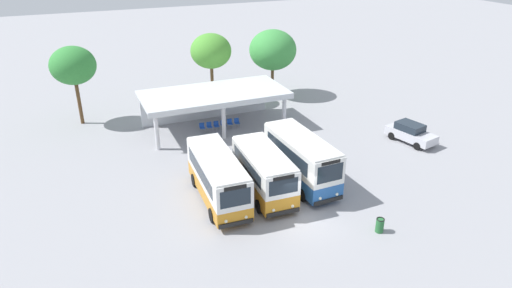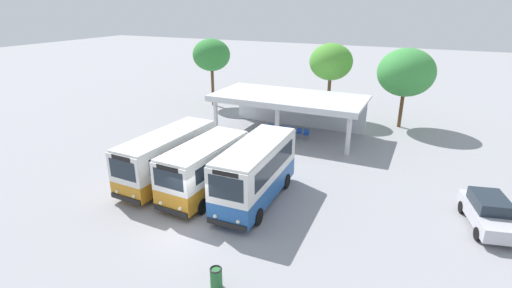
{
  "view_description": "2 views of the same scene",
  "coord_description": "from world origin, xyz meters",
  "px_view_note": "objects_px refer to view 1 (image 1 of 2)",
  "views": [
    {
      "loc": [
        -11.83,
        -20.45,
        15.99
      ],
      "look_at": [
        -0.18,
        7.32,
        2.01
      ],
      "focal_mm": 32.05,
      "sensor_mm": 36.0,
      "label": 1
    },
    {
      "loc": [
        9.94,
        -13.01,
        10.64
      ],
      "look_at": [
        0.75,
        6.66,
        2.45
      ],
      "focal_mm": 26.38,
      "sensor_mm": 36.0,
      "label": 2
    }
  ],
  "objects_px": {
    "city_bus_nearest_orange": "(218,176)",
    "waiting_chair_far_end_seat": "(237,122)",
    "waiting_chair_end_by_column": "(202,127)",
    "litter_bin_apron": "(380,225)",
    "waiting_chair_fifth_seat": "(230,123)",
    "waiting_chair_middle_seat": "(216,125)",
    "waiting_chair_second_from_end": "(209,126)",
    "city_bus_middle_cream": "(301,158)",
    "city_bus_second_in_row": "(264,171)",
    "waiting_chair_fourth_seat": "(223,124)",
    "parked_car_flank": "(411,133)"
  },
  "relations": [
    {
      "from": "city_bus_nearest_orange",
      "to": "waiting_chair_far_end_seat",
      "type": "height_order",
      "value": "city_bus_nearest_orange"
    },
    {
      "from": "waiting_chair_end_by_column",
      "to": "litter_bin_apron",
      "type": "distance_m",
      "value": 18.96
    },
    {
      "from": "waiting_chair_fifth_seat",
      "to": "litter_bin_apron",
      "type": "height_order",
      "value": "litter_bin_apron"
    },
    {
      "from": "city_bus_nearest_orange",
      "to": "waiting_chair_middle_seat",
      "type": "xyz_separation_m",
      "value": [
        3.51,
        11.07,
        -1.23
      ]
    },
    {
      "from": "waiting_chair_end_by_column",
      "to": "waiting_chair_second_from_end",
      "type": "xyz_separation_m",
      "value": [
        0.64,
        -0.04,
        0.0
      ]
    },
    {
      "from": "waiting_chair_second_from_end",
      "to": "waiting_chair_middle_seat",
      "type": "distance_m",
      "value": 0.64
    },
    {
      "from": "waiting_chair_second_from_end",
      "to": "waiting_chair_far_end_seat",
      "type": "bearing_deg",
      "value": -1.92
    },
    {
      "from": "city_bus_middle_cream",
      "to": "waiting_chair_second_from_end",
      "type": "height_order",
      "value": "city_bus_middle_cream"
    },
    {
      "from": "city_bus_second_in_row",
      "to": "waiting_chair_far_end_seat",
      "type": "xyz_separation_m",
      "value": [
        2.42,
        11.56,
        -1.22
      ]
    },
    {
      "from": "waiting_chair_fourth_seat",
      "to": "litter_bin_apron",
      "type": "distance_m",
      "value": 18.39
    },
    {
      "from": "city_bus_middle_cream",
      "to": "waiting_chair_fourth_seat",
      "type": "xyz_separation_m",
      "value": [
        -1.88,
        11.09,
        -1.38
      ]
    },
    {
      "from": "waiting_chair_fifth_seat",
      "to": "litter_bin_apron",
      "type": "relative_size",
      "value": 0.96
    },
    {
      "from": "city_bus_middle_cream",
      "to": "waiting_chair_fifth_seat",
      "type": "relative_size",
      "value": 8.48
    },
    {
      "from": "city_bus_second_in_row",
      "to": "litter_bin_apron",
      "type": "height_order",
      "value": "city_bus_second_in_row"
    },
    {
      "from": "city_bus_middle_cream",
      "to": "litter_bin_apron",
      "type": "relative_size",
      "value": 8.1
    },
    {
      "from": "waiting_chair_end_by_column",
      "to": "waiting_chair_second_from_end",
      "type": "bearing_deg",
      "value": -3.49
    },
    {
      "from": "waiting_chair_second_from_end",
      "to": "litter_bin_apron",
      "type": "bearing_deg",
      "value": -75.45
    },
    {
      "from": "city_bus_nearest_orange",
      "to": "litter_bin_apron",
      "type": "distance_m",
      "value": 10.41
    },
    {
      "from": "waiting_chair_second_from_end",
      "to": "litter_bin_apron",
      "type": "relative_size",
      "value": 0.96
    },
    {
      "from": "city_bus_middle_cream",
      "to": "parked_car_flank",
      "type": "height_order",
      "value": "city_bus_middle_cream"
    },
    {
      "from": "city_bus_nearest_orange",
      "to": "waiting_chair_second_from_end",
      "type": "bearing_deg",
      "value": 75.56
    },
    {
      "from": "city_bus_second_in_row",
      "to": "waiting_chair_fourth_seat",
      "type": "distance_m",
      "value": 11.68
    },
    {
      "from": "waiting_chair_second_from_end",
      "to": "waiting_chair_end_by_column",
      "type": "bearing_deg",
      "value": 176.51
    },
    {
      "from": "waiting_chair_second_from_end",
      "to": "waiting_chair_far_end_seat",
      "type": "distance_m",
      "value": 2.57
    },
    {
      "from": "waiting_chair_second_from_end",
      "to": "waiting_chair_fifth_seat",
      "type": "height_order",
      "value": "same"
    },
    {
      "from": "waiting_chair_fourth_seat",
      "to": "waiting_chair_fifth_seat",
      "type": "relative_size",
      "value": 1.0
    },
    {
      "from": "waiting_chair_end_by_column",
      "to": "waiting_chair_fifth_seat",
      "type": "distance_m",
      "value": 2.56
    },
    {
      "from": "waiting_chair_middle_seat",
      "to": "litter_bin_apron",
      "type": "distance_m",
      "value": 18.55
    },
    {
      "from": "city_bus_nearest_orange",
      "to": "waiting_chair_middle_seat",
      "type": "distance_m",
      "value": 11.68
    },
    {
      "from": "waiting_chair_middle_seat",
      "to": "waiting_chair_fourth_seat",
      "type": "distance_m",
      "value": 0.64
    },
    {
      "from": "waiting_chair_middle_seat",
      "to": "waiting_chair_fifth_seat",
      "type": "height_order",
      "value": "same"
    },
    {
      "from": "city_bus_middle_cream",
      "to": "waiting_chair_fifth_seat",
      "type": "xyz_separation_m",
      "value": [
        -1.24,
        11.18,
        -1.38
      ]
    },
    {
      "from": "waiting_chair_far_end_seat",
      "to": "waiting_chair_second_from_end",
      "type": "bearing_deg",
      "value": 178.08
    },
    {
      "from": "city_bus_middle_cream",
      "to": "waiting_chair_second_from_end",
      "type": "bearing_deg",
      "value": 105.8
    },
    {
      "from": "waiting_chair_second_from_end",
      "to": "waiting_chair_fifth_seat",
      "type": "distance_m",
      "value": 1.92
    },
    {
      "from": "city_bus_middle_cream",
      "to": "litter_bin_apron",
      "type": "xyz_separation_m",
      "value": [
        1.55,
        -6.98,
        -1.45
      ]
    },
    {
      "from": "waiting_chair_second_from_end",
      "to": "waiting_chair_middle_seat",
      "type": "height_order",
      "value": "same"
    },
    {
      "from": "litter_bin_apron",
      "to": "parked_car_flank",
      "type": "bearing_deg",
      "value": 43.21
    },
    {
      "from": "waiting_chair_second_from_end",
      "to": "waiting_chair_fourth_seat",
      "type": "bearing_deg",
      "value": -3.98
    },
    {
      "from": "city_bus_middle_cream",
      "to": "waiting_chair_fifth_seat",
      "type": "bearing_deg",
      "value": 96.32
    },
    {
      "from": "city_bus_nearest_orange",
      "to": "litter_bin_apron",
      "type": "bearing_deg",
      "value": -42.84
    },
    {
      "from": "city_bus_nearest_orange",
      "to": "litter_bin_apron",
      "type": "relative_size",
      "value": 8.45
    },
    {
      "from": "city_bus_middle_cream",
      "to": "city_bus_nearest_orange",
      "type": "bearing_deg",
      "value": 179.54
    },
    {
      "from": "parked_car_flank",
      "to": "waiting_chair_middle_seat",
      "type": "xyz_separation_m",
      "value": [
        -14.21,
        8.58,
        -0.3
      ]
    },
    {
      "from": "waiting_chair_fifth_seat",
      "to": "waiting_chair_far_end_seat",
      "type": "height_order",
      "value": "same"
    },
    {
      "from": "parked_car_flank",
      "to": "waiting_chair_fifth_seat",
      "type": "xyz_separation_m",
      "value": [
        -12.92,
        8.63,
        -0.3
      ]
    },
    {
      "from": "city_bus_nearest_orange",
      "to": "waiting_chair_fifth_seat",
      "type": "relative_size",
      "value": 8.85
    },
    {
      "from": "waiting_chair_fifth_seat",
      "to": "waiting_chair_second_from_end",
      "type": "bearing_deg",
      "value": -179.97
    },
    {
      "from": "city_bus_second_in_row",
      "to": "waiting_chair_middle_seat",
      "type": "height_order",
      "value": "city_bus_second_in_row"
    },
    {
      "from": "city_bus_nearest_orange",
      "to": "waiting_chair_far_end_seat",
      "type": "xyz_separation_m",
      "value": [
        5.43,
        11.04,
        -1.23
      ]
    }
  ]
}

